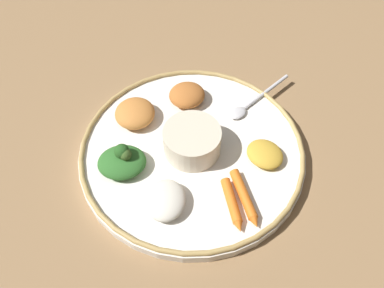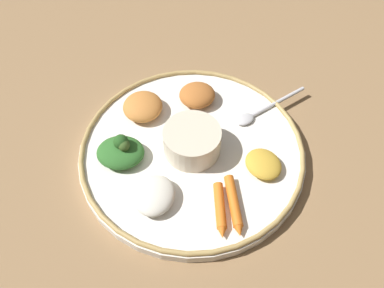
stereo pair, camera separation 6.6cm
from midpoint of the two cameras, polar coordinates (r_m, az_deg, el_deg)
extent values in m
plane|color=olive|center=(0.69, 2.75, -1.79)|extent=(2.40, 2.40, 0.00)
cylinder|color=white|center=(0.68, 2.78, -1.37)|extent=(0.38, 0.38, 0.02)
torus|color=tan|center=(0.67, 2.82, -0.80)|extent=(0.37, 0.37, 0.01)
cylinder|color=beige|center=(0.66, 2.88, 0.22)|extent=(0.09, 0.09, 0.05)
cylinder|color=#99471E|center=(0.64, 2.96, 1.30)|extent=(0.08, 0.08, 0.01)
ellipsoid|color=silver|center=(0.72, 10.04, 3.25)|extent=(0.04, 0.03, 0.01)
cylinder|color=silver|center=(0.76, 14.47, 5.62)|extent=(0.12, 0.05, 0.01)
ellipsoid|color=#2D6628|center=(0.66, -7.16, -1.38)|extent=(0.10, 0.10, 0.03)
sphere|color=#23511E|center=(0.65, -7.04, 0.11)|extent=(0.02, 0.02, 0.02)
sphere|color=#385623|center=(0.64, -6.63, -0.38)|extent=(0.02, 0.02, 0.02)
cylinder|color=orange|center=(0.62, 7.03, -8.77)|extent=(0.07, 0.06, 0.02)
cone|color=orange|center=(0.60, 7.52, -12.50)|extent=(0.02, 0.02, 0.01)
cylinder|color=orange|center=(0.62, 8.88, -8.09)|extent=(0.07, 0.07, 0.02)
cone|color=orange|center=(0.60, 9.86, -12.19)|extent=(0.02, 0.02, 0.01)
ellipsoid|color=#B2662D|center=(0.73, 3.33, 6.70)|extent=(0.09, 0.09, 0.03)
ellipsoid|color=gold|center=(0.66, 12.80, -2.94)|extent=(0.07, 0.08, 0.02)
ellipsoid|color=silver|center=(0.61, -2.15, -7.43)|extent=(0.09, 0.08, 0.03)
ellipsoid|color=#C67A38|center=(0.72, -4.28, 5.09)|extent=(0.09, 0.09, 0.03)
camera|label=1|loc=(0.03, -87.13, 3.84)|focal=38.12mm
camera|label=2|loc=(0.03, 92.87, -3.84)|focal=38.12mm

